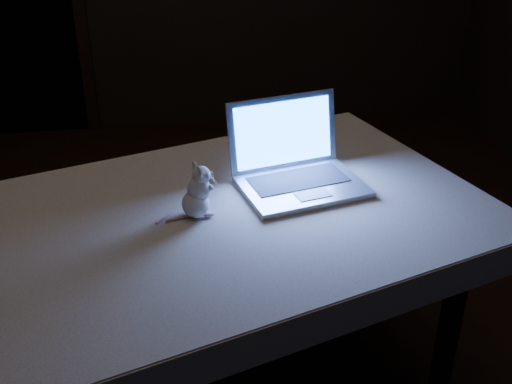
{
  "coord_description": "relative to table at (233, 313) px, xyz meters",
  "views": [
    {
      "loc": [
        -0.07,
        -2.1,
        1.88
      ],
      "look_at": [
        0.19,
        -0.33,
        0.9
      ],
      "focal_mm": 45.0,
      "sensor_mm": 36.0,
      "label": 1
    }
  ],
  "objects": [
    {
      "name": "laptop",
      "position": [
        0.26,
        0.1,
        0.56
      ],
      "size": [
        0.48,
        0.44,
        0.28
      ],
      "primitive_type": null,
      "rotation": [
        0.0,
        0.0,
        0.23
      ],
      "color": "#AFB0B4",
      "rests_on": "tablecloth"
    },
    {
      "name": "table",
      "position": [
        0.0,
        0.0,
        0.0
      ],
      "size": [
        1.77,
        1.42,
        0.82
      ],
      "primitive_type": null,
      "rotation": [
        0.0,
        0.0,
        0.32
      ],
      "color": "black",
      "rests_on": "floor"
    },
    {
      "name": "floor",
      "position": [
        -0.11,
        0.31,
        -0.41
      ],
      "size": [
        5.0,
        5.0,
        0.0
      ],
      "primitive_type": "plane",
      "color": "black",
      "rests_on": "ground"
    },
    {
      "name": "tablecloth",
      "position": [
        -0.03,
        0.06,
        0.36
      ],
      "size": [
        1.93,
        1.61,
        0.11
      ],
      "primitive_type": null,
      "rotation": [
        0.0,
        0.0,
        0.35
      ],
      "color": "beige",
      "rests_on": "table"
    },
    {
      "name": "plush_mouse",
      "position": [
        -0.11,
        -0.02,
        0.51
      ],
      "size": [
        0.17,
        0.17,
        0.18
      ],
      "primitive_type": null,
      "rotation": [
        0.0,
        0.0,
        0.45
      ],
      "color": "white",
      "rests_on": "tablecloth"
    }
  ]
}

